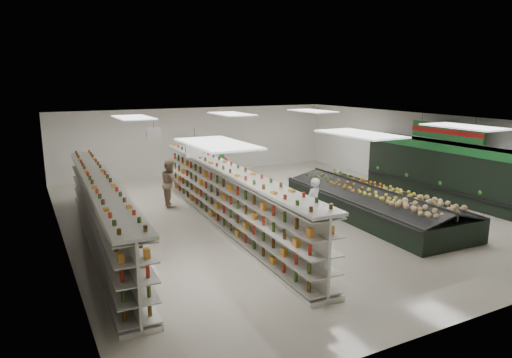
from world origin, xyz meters
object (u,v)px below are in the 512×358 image
soda_endcap (211,162)px  gondola_center (228,200)px  gondola_left (102,214)px  shopper_main (313,204)px  produce_island (372,202)px  shopper_background (170,183)px

soda_endcap → gondola_center: bearing=-107.8°
gondola_left → gondola_center: gondola_center is taller
gondola_center → shopper_main: gondola_center is taller
gondola_center → soda_endcap: size_ratio=6.18×
soda_endcap → shopper_main: 8.01m
produce_island → shopper_main: (-2.55, -0.22, 0.32)m
gondola_left → shopper_background: size_ratio=6.25×
gondola_left → produce_island: 8.66m
soda_endcap → shopper_main: size_ratio=1.11×
shopper_main → gondola_left: bearing=-36.5°
gondola_left → produce_island: size_ratio=1.48×
gondola_left → soda_endcap: (5.84, 6.28, 0.02)m
produce_island → shopper_main: shopper_main is taller
shopper_background → soda_endcap: bearing=-34.9°
gondola_center → produce_island: bearing=-10.6°
gondola_left → produce_island: gondola_left is taller
produce_island → shopper_background: bearing=142.3°
produce_island → shopper_background: 7.16m
shopper_main → shopper_background: bearing=-76.4°
shopper_main → gondola_center: bearing=-50.9°
gondola_center → produce_island: 4.96m
soda_endcap → shopper_background: (-2.97, -3.41, -0.01)m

